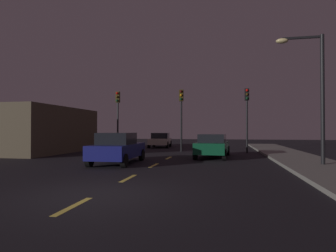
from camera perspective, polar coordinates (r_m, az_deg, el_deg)
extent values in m
plane|color=black|center=(14.64, -2.23, -7.55)|extent=(80.00, 80.00, 0.00)
cube|color=gray|center=(14.84, 27.47, -7.08)|extent=(3.00, 40.00, 0.15)
cube|color=#EACC4C|center=(7.04, -18.29, -14.88)|extent=(0.16, 1.60, 0.01)
cube|color=#EACC4C|center=(10.45, -7.87, -10.25)|extent=(0.16, 1.60, 0.01)
cube|color=#EACC4C|center=(14.06, -2.80, -7.82)|extent=(0.16, 1.60, 0.01)
cube|color=#EACC4C|center=(17.75, 0.15, -6.36)|extent=(0.16, 1.60, 0.01)
cylinder|color=#2D2D30|center=(23.88, -9.96, 0.93)|extent=(0.14, 0.14, 4.88)
cube|color=#382D0C|center=(24.02, -9.95, 5.68)|extent=(0.32, 0.24, 0.90)
sphere|color=red|center=(23.91, -10.09, 6.44)|extent=(0.20, 0.20, 0.20)
sphere|color=#3F2D0C|center=(23.87, -10.09, 5.72)|extent=(0.20, 0.20, 0.20)
sphere|color=#0C3319|center=(23.84, -10.09, 5.01)|extent=(0.20, 0.20, 0.20)
cylinder|color=black|center=(22.53, 2.67, 1.04)|extent=(0.14, 0.14, 4.90)
cube|color=#382D0C|center=(22.68, 2.67, 6.09)|extent=(0.32, 0.24, 0.90)
sphere|color=#3F0C0C|center=(22.57, 2.61, 6.90)|extent=(0.20, 0.20, 0.20)
sphere|color=orange|center=(22.53, 2.61, 6.14)|extent=(0.20, 0.20, 0.20)
sphere|color=#0C3319|center=(22.49, 2.61, 5.38)|extent=(0.20, 0.20, 0.20)
cylinder|color=black|center=(22.36, 15.43, 1.03)|extent=(0.14, 0.14, 4.85)
cube|color=black|center=(22.51, 15.41, 6.06)|extent=(0.32, 0.24, 0.90)
sphere|color=red|center=(22.39, 15.44, 6.87)|extent=(0.20, 0.20, 0.20)
sphere|color=#3F2D0C|center=(22.35, 15.45, 6.11)|extent=(0.20, 0.20, 0.20)
sphere|color=#0C3319|center=(22.32, 15.45, 5.34)|extent=(0.20, 0.20, 0.20)
cube|color=#0F4C2D|center=(18.31, 8.90, -4.17)|extent=(2.08, 4.64, 0.65)
cube|color=black|center=(18.06, 8.82, -2.40)|extent=(1.70, 2.14, 0.50)
cylinder|color=black|center=(20.13, 7.08, -4.79)|extent=(0.26, 0.65, 0.64)
cylinder|color=black|center=(19.97, 11.79, -4.81)|extent=(0.26, 0.65, 0.64)
cylinder|color=black|center=(16.76, 5.45, -5.60)|extent=(0.26, 0.65, 0.64)
cylinder|color=black|center=(16.56, 11.12, -5.64)|extent=(0.26, 0.65, 0.64)
cube|color=navy|center=(15.02, -9.89, -4.83)|extent=(1.96, 4.39, 0.68)
cube|color=black|center=(14.79, -10.16, -2.45)|extent=(1.66, 2.00, 0.58)
cylinder|color=black|center=(16.84, -10.84, -5.56)|extent=(0.24, 0.65, 0.64)
cylinder|color=black|center=(16.35, -5.25, -5.72)|extent=(0.24, 0.65, 0.64)
cylinder|color=black|center=(13.87, -15.38, -6.57)|extent=(0.24, 0.65, 0.64)
cylinder|color=black|center=(13.27, -8.70, -6.86)|extent=(0.24, 0.65, 0.64)
cube|color=beige|center=(28.59, -1.57, -3.06)|extent=(2.13, 3.98, 0.56)
cube|color=black|center=(28.76, -1.52, -1.93)|extent=(1.76, 1.85, 0.56)
cylinder|color=black|center=(27.12, -0.18, -3.77)|extent=(0.27, 0.65, 0.64)
cylinder|color=black|center=(27.38, -3.79, -3.74)|extent=(0.27, 0.65, 0.64)
cylinder|color=black|center=(29.85, 0.46, -3.50)|extent=(0.27, 0.65, 0.64)
cylinder|color=black|center=(30.09, -2.83, -3.48)|extent=(0.27, 0.65, 0.64)
cylinder|color=black|center=(15.00, 28.39, 4.44)|extent=(0.18, 0.18, 6.13)
cube|color=black|center=(15.32, 25.07, 15.62)|extent=(1.75, 0.10, 0.10)
ellipsoid|color=#F2D88C|center=(15.11, 21.74, 15.44)|extent=(0.56, 0.36, 0.24)
cube|color=brown|center=(24.22, -24.07, -0.74)|extent=(5.18, 9.13, 3.44)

